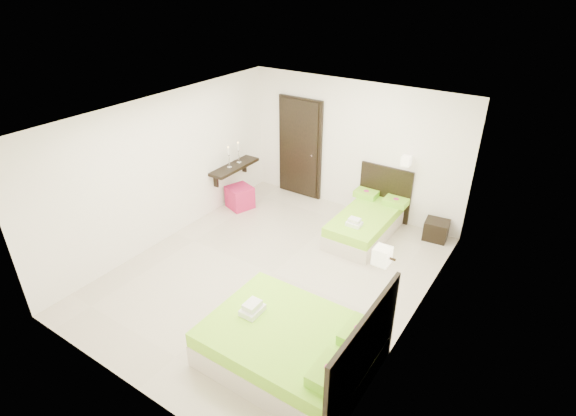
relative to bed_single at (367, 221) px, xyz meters
The scene contains 7 objects.
floor 2.12m from the bed_single, 110.66° to the right, with size 5.50×5.50×0.00m, color beige.
bed_single is the anchor object (origin of this frame).
bed_double 3.41m from the bed_single, 80.18° to the right, with size 2.01×1.71×1.66m.
nightstand 1.25m from the bed_single, 25.64° to the left, with size 0.41×0.37×0.37m, color black.
ottoman 2.67m from the bed_single, 169.63° to the right, with size 0.46×0.46×0.46m, color #A61643.
door 2.22m from the bed_single, 159.45° to the left, with size 1.02×0.15×2.14m.
console_shelf 2.90m from the bed_single, behind, with size 0.35×1.20×0.78m.
Camera 1 is at (3.50, -4.80, 4.40)m, focal length 28.00 mm.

